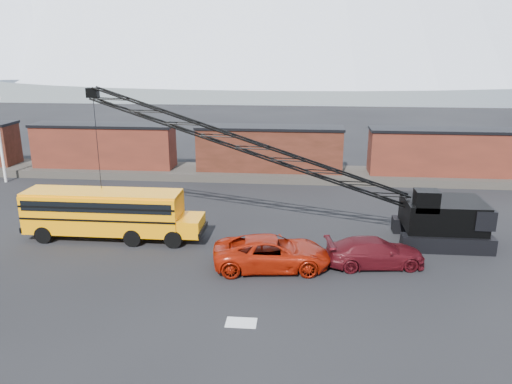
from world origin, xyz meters
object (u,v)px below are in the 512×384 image
school_bus (109,212)px  red_pickup (272,253)px  crawler_crane (279,157)px  maroon_suv (375,252)px

school_bus → red_pickup: size_ratio=1.77×
school_bus → crawler_crane: size_ratio=0.46×
maroon_suv → crawler_crane: size_ratio=0.22×
crawler_crane → red_pickup: bearing=-91.3°
red_pickup → maroon_suv: size_ratio=1.17×
red_pickup → crawler_crane: (0.10, 4.69, 4.45)m
red_pickup → crawler_crane: size_ratio=0.26×
school_bus → maroon_suv: size_ratio=2.08×
crawler_crane → maroon_suv: bearing=-34.1°
maroon_suv → crawler_crane: crawler_crane is taller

